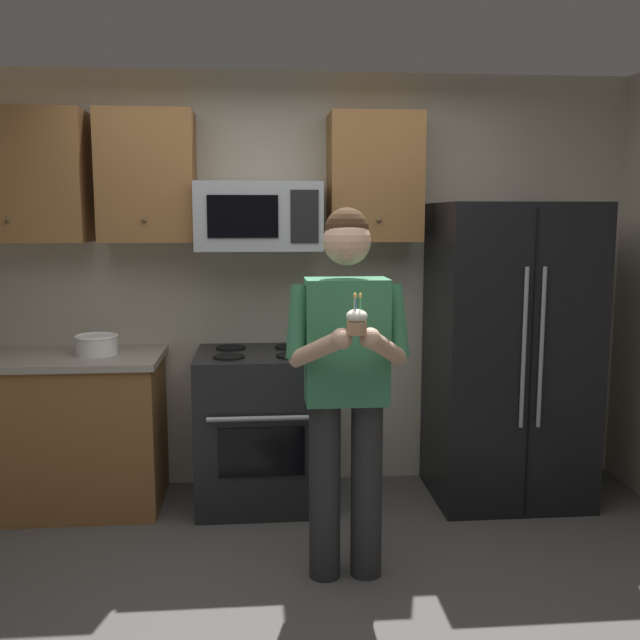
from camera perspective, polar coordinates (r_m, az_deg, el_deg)
name	(u,v)px	position (r m, az deg, el deg)	size (l,w,h in m)	color
ground_plane	(300,624)	(3.31, -1.64, -23.04)	(6.00, 6.00, 0.00)	#474442
wall_back	(283,283)	(4.60, -2.97, 2.99)	(4.40, 0.10, 2.60)	#B7AD99
oven_range	(261,427)	(4.37, -4.69, -8.52)	(0.76, 0.70, 0.93)	black
microwave	(259,216)	(4.31, -4.90, 8.21)	(0.74, 0.41, 0.40)	#9EA0A5
refrigerator	(509,353)	(4.49, 14.78, -2.56)	(0.90, 0.75, 1.80)	black
cabinet_row_upper	(160,177)	(4.40, -12.59, 11.04)	(2.78, 0.36, 0.76)	brown
counter_left	(40,432)	(4.58, -21.37, -8.29)	(1.44, 0.66, 0.92)	brown
bowl_large_white	(96,344)	(4.38, -17.37, -1.85)	(0.25, 0.25, 0.12)	white
person	(347,374)	(3.33, 2.13, -4.35)	(0.60, 0.48, 1.76)	#262628
cupcake	(357,321)	(2.95, 2.94, -0.09)	(0.09, 0.09, 0.17)	#A87F56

